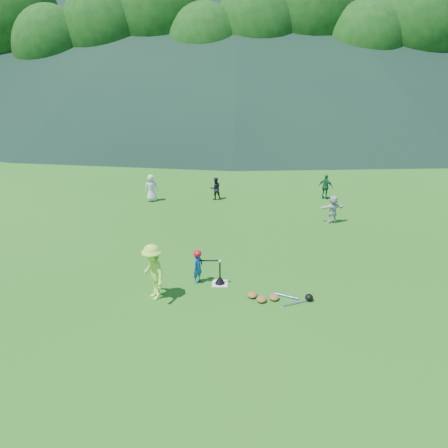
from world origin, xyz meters
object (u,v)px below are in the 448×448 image
Objects in this scene: fielder_b at (215,188)px; batting_tee at (220,280)px; home_plate at (220,283)px; fielder_c at (326,187)px; adult_coach at (153,272)px; fielder_a at (151,188)px; equipment_pile at (274,297)px; batter_child at (198,267)px; fielder_d at (333,209)px.

fielder_b is 7.92m from batting_tee.
fielder_c reaches higher than home_plate.
adult_coach is 8.54m from fielder_a.
equipment_pile is (3.30, 0.06, -0.73)m from adult_coach.
fielder_b is 8.96m from equipment_pile.
home_plate is 1.73m from equipment_pile.
equipment_pile is at bearing -80.65° from batter_child.
batter_child is 0.89× the size of fielder_d.
batting_tee is at bearing -65.45° from batter_child.
home_plate is at bearing 75.14° from fielder_b.
fielder_d reaches higher than fielder_b.
fielder_a is at bearing 115.19° from home_plate.
home_plate is 0.37× the size of fielder_a.
adult_coach reaches higher than equipment_pile.
equipment_pile is at bearing 56.42° from adult_coach.
equipment_pile is (2.18, -0.87, -0.43)m from batter_child.
fielder_b is 1.53× the size of batting_tee.
fielder_d is (-0.23, -3.03, -0.02)m from fielder_c.
fielder_a is 8.05m from fielder_d.
fielder_b is 0.58× the size of equipment_pile.
adult_coach is 2.34× the size of batting_tee.
fielder_b is at bearing 138.10° from adult_coach.
fielder_a is (-3.53, 7.50, 0.61)m from home_plate.
fielder_d is (4.17, 5.16, 0.55)m from home_plate.
home_plate is 2.11m from adult_coach.
batting_tee is 0.38× the size of equipment_pile.
fielder_d is (7.70, -2.34, -0.06)m from fielder_a.
fielder_d is at bearing 116.68° from fielder_c.
fielder_d is at bearing 51.03° from batting_tee.
fielder_d reaches higher than batting_tee.
batter_child is 1.48m from adult_coach.
fielder_c is 0.64× the size of equipment_pile.
fielder_b is 0.93× the size of fielder_d.
fielder_b reaches higher than batting_tee.
home_plate is 0.66× the size of batting_tee.
fielder_c reaches higher than batting_tee.
adult_coach is at bearing 63.19° from fielder_b.
home_plate is 0.12m from batting_tee.
home_plate is 0.45× the size of batter_child.
batter_child is 0.63× the size of adult_coach.
adult_coach is 10.95m from fielder_c.
home_plate is 0.82m from batter_child.
home_plate is at bearing 152.54° from equipment_pile.
fielder_a is at bearing 157.29° from adult_coach.
fielder_d is 6.65m from batting_tee.
fielder_d reaches higher than equipment_pile.
adult_coach is 0.88× the size of equipment_pile.
adult_coach is at bearing 86.80° from fielder_c.
fielder_d reaches higher than home_plate.
fielder_b is (-0.65, 7.88, 0.51)m from home_plate.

